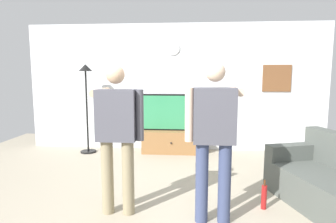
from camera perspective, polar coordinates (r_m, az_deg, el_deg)
The scene contains 10 objects.
ground_plane at distance 3.63m, azimuth -1.39°, elevation -19.24°, with size 8.40×8.40×0.00m, color #9E937F.
back_wall at distance 6.19m, azimuth 1.43°, elevation 4.85°, with size 6.40×0.10×2.70m, color silver.
tv_stand at distance 6.00m, azimuth 0.78°, elevation -6.03°, with size 1.22×0.46×0.46m.
television at distance 5.94m, azimuth 0.82°, elevation -0.17°, with size 1.35×0.07×0.76m.
wall_clock at distance 6.15m, azimuth 1.00°, elevation 12.52°, with size 0.28×0.28×0.03m, color white.
framed_picture at distance 6.37m, azimuth 20.92°, elevation 6.24°, with size 0.58×0.04×0.55m, color brown.
floor_lamp at distance 6.09m, azimuth -16.05°, elevation 4.17°, with size 0.32×0.32×1.83m.
person_standing_nearer_lamp at distance 3.32m, azimuth -10.17°, elevation -3.75°, with size 0.63×0.78×1.73m.
person_standing_nearer_couch at distance 3.11m, azimuth 9.20°, elevation -4.15°, with size 0.63×0.78×1.76m.
beverage_bottle at distance 3.80m, azimuth 18.65°, elevation -15.85°, with size 0.07×0.07×0.36m.
Camera 1 is at (0.34, -3.23, 1.63)m, focal length 30.48 mm.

